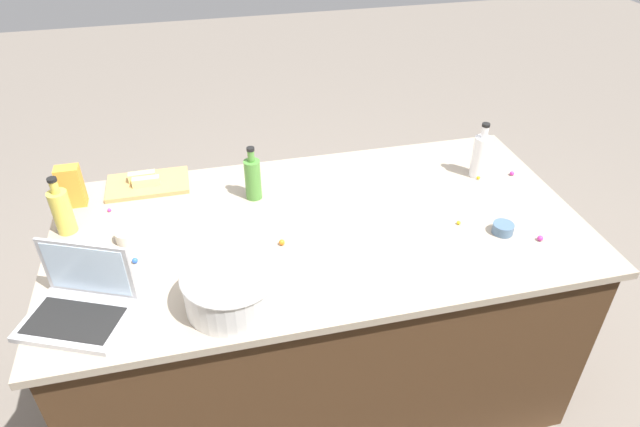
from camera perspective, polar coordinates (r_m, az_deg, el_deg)
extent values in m
plane|color=slate|center=(2.74, 0.00, -16.41)|extent=(12.00, 12.00, 0.00)
cube|color=#4C331E|center=(2.41, 0.00, -10.02)|extent=(1.94, 0.98, 0.87)
cube|color=tan|center=(2.12, 0.00, -1.43)|extent=(2.00, 1.04, 0.03)
cube|color=#B7B7BC|center=(1.88, -23.77, -10.01)|extent=(0.37, 0.33, 0.02)
cube|color=black|center=(1.86, -24.00, -9.99)|extent=(0.31, 0.25, 0.00)
cube|color=#B7B7BC|center=(1.87, -22.84, -5.26)|extent=(0.28, 0.13, 0.20)
cube|color=silver|center=(1.87, -22.93, -5.37)|extent=(0.25, 0.11, 0.18)
cylinder|color=white|center=(1.76, -9.11, -7.72)|extent=(0.29, 0.29, 0.12)
cylinder|color=black|center=(1.76, -9.13, -7.57)|extent=(0.24, 0.24, 0.11)
torus|color=white|center=(1.72, -9.30, -6.20)|extent=(0.30, 0.30, 0.02)
cylinder|color=#4C8C38|center=(2.23, -6.91, 3.49)|extent=(0.07, 0.07, 0.17)
cylinder|color=#4C8C38|center=(2.18, -7.11, 5.91)|extent=(0.03, 0.03, 0.05)
cylinder|color=black|center=(2.16, -7.17, 6.59)|extent=(0.03, 0.03, 0.01)
cylinder|color=#DBC64C|center=(2.23, -24.96, 0.13)|extent=(0.07, 0.07, 0.17)
cylinder|color=#DBC64C|center=(2.18, -25.67, 2.48)|extent=(0.03, 0.03, 0.05)
cylinder|color=black|center=(2.16, -25.87, 3.15)|extent=(0.03, 0.03, 0.01)
cylinder|color=white|center=(2.45, 16.13, 5.62)|extent=(0.07, 0.07, 0.18)
cylinder|color=white|center=(2.40, 16.58, 8.04)|extent=(0.03, 0.03, 0.05)
cylinder|color=black|center=(2.39, 16.71, 8.72)|extent=(0.03, 0.03, 0.01)
cube|color=tan|center=(2.44, -17.28, 2.91)|extent=(0.33, 0.20, 0.02)
cube|color=#F4E58C|center=(2.45, -17.83, 3.66)|extent=(0.11, 0.04, 0.04)
cube|color=#F4E58C|center=(2.40, -17.45, 3.17)|extent=(0.11, 0.04, 0.04)
cylinder|color=beige|center=(2.13, -19.15, -2.17)|extent=(0.09, 0.09, 0.04)
cylinder|color=slate|center=(2.16, 18.30, -1.46)|extent=(0.08, 0.08, 0.04)
cube|color=gold|center=(2.38, -24.23, 2.56)|extent=(0.09, 0.06, 0.17)
sphere|color=yellow|center=(2.47, 15.96, 3.59)|extent=(0.02, 0.02, 0.02)
sphere|color=blue|center=(1.81, -20.81, -11.08)|extent=(0.02, 0.02, 0.02)
sphere|color=#CC3399|center=(2.54, 19.13, 3.92)|extent=(0.02, 0.02, 0.02)
sphere|color=yellow|center=(2.12, -24.64, -4.50)|extent=(0.01, 0.01, 0.01)
sphere|color=#CC3399|center=(2.18, 21.70, -2.38)|extent=(0.02, 0.02, 0.02)
sphere|color=yellow|center=(2.17, 14.07, -0.93)|extent=(0.02, 0.02, 0.02)
sphere|color=#CC3399|center=(2.32, -20.85, 0.33)|extent=(0.01, 0.01, 0.01)
sphere|color=blue|center=(2.03, -18.50, -4.61)|extent=(0.02, 0.02, 0.02)
sphere|color=orange|center=(2.01, -3.95, -2.98)|extent=(0.02, 0.02, 0.02)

